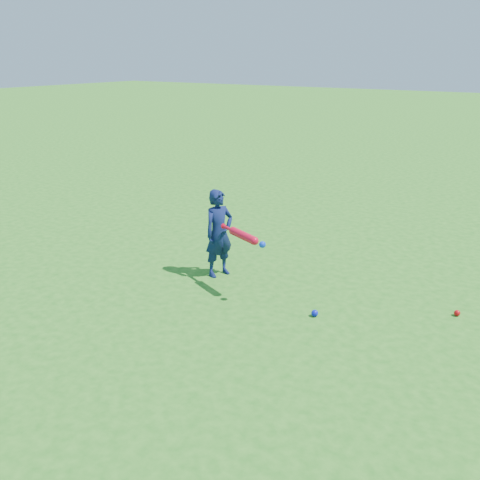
{
  "coord_description": "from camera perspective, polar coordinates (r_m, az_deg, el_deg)",
  "views": [
    {
      "loc": [
        3.97,
        -5.6,
        2.83
      ],
      "look_at": [
        0.55,
        -0.34,
        0.64
      ],
      "focal_mm": 40.0,
      "sensor_mm": 36.0,
      "label": 1
    }
  ],
  "objects": [
    {
      "name": "ground_ball_red",
      "position": [
        6.63,
        22.15,
        -7.23
      ],
      "size": [
        0.07,
        0.07,
        0.07
      ],
      "primitive_type": "sphere",
      "color": "red",
      "rests_on": "ground"
    },
    {
      "name": "ground_ball_blue",
      "position": [
        6.2,
        7.97,
        -7.74
      ],
      "size": [
        0.08,
        0.08,
        0.08
      ],
      "primitive_type": "sphere",
      "color": "#0B16C6",
      "rests_on": "ground"
    },
    {
      "name": "ground",
      "position": [
        7.43,
        -2.12,
        -3.18
      ],
      "size": [
        80.0,
        80.0,
        0.0
      ],
      "primitive_type": "plane",
      "color": "#23701A",
      "rests_on": "ground"
    },
    {
      "name": "child",
      "position": [
        7.06,
        -2.26,
        0.72
      ],
      "size": [
        0.4,
        0.5,
        1.18
      ],
      "primitive_type": "imported",
      "rotation": [
        0.0,
        0.0,
        1.25
      ],
      "color": "#0F1949",
      "rests_on": "ground"
    },
    {
      "name": "bat_swing",
      "position": [
        6.43,
        0.55,
        0.39
      ],
      "size": [
        0.84,
        0.4,
        0.1
      ],
      "rotation": [
        0.0,
        0.0,
        -0.4
      ],
      "color": "red",
      "rests_on": "ground"
    }
  ]
}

